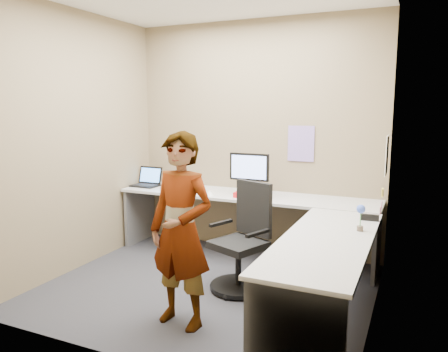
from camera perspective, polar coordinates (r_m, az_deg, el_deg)
The scene contains 20 objects.
ground at distance 4.31m, azimuth -2.24°, elevation -14.34°, with size 3.00×3.00×0.00m, color #242328.
wall_back at distance 5.17m, azimuth 4.13°, elevation 5.02°, with size 3.00×3.00×0.00m, color brown.
wall_right at distance 3.57m, azimuth 19.74°, elevation 2.69°, with size 2.70×2.70×0.00m, color brown.
wall_left at distance 4.83m, azimuth -18.52°, elevation 4.29°, with size 2.70×2.70×0.00m, color brown.
desk at distance 4.30m, azimuth 5.28°, elevation -6.15°, with size 2.98×2.58×0.73m.
paper_ream at distance 4.79m, azimuth 3.21°, elevation -2.44°, with size 0.28×0.21×0.06m, color red.
monitor at distance 4.76m, azimuth 3.30°, elevation 0.89°, with size 0.45×0.13×0.42m.
laptop at distance 5.55m, azimuth -9.96°, elevation -0.65°, with size 0.33×0.28×0.23m.
trackball_mouse at distance 5.19m, azimuth -7.58°, elevation -1.64°, with size 0.12×0.08×0.07m.
origami at distance 4.87m, azimuth -1.92°, elevation -2.21°, with size 0.10×0.10×0.06m, color white.
stapler at distance 4.02m, azimuth 18.53°, elevation -5.16°, with size 0.15×0.04×0.06m, color black.
flower at distance 3.64m, azimuth 17.42°, elevation -4.69°, with size 0.07×0.07×0.22m.
calendar_purple at distance 5.00m, azimuth 10.02°, elevation 4.19°, with size 0.30×0.01×0.40m, color #846BB7.
calendar_white at distance 4.47m, azimuth 20.50°, elevation 2.55°, with size 0.01×0.28×0.38m, color white.
sticky_note_a at distance 4.17m, azimuth 19.94°, elevation -2.03°, with size 0.01×0.07×0.07m, color #F2E059.
sticky_note_b at distance 4.24m, azimuth 19.90°, elevation -3.63°, with size 0.01×0.07×0.07m, color pink.
sticky_note_c at distance 4.13m, azimuth 19.75°, elevation -4.25°, with size 0.01×0.07×0.07m, color pink.
sticky_note_d at distance 4.32m, azimuth 20.07°, elevation -2.07°, with size 0.01×0.07×0.07m, color #F2E059.
office_chair at distance 4.16m, azimuth 2.48°, elevation -9.25°, with size 0.58×0.57×1.00m.
person at distance 3.41m, azimuth -5.63°, elevation -7.11°, with size 0.56×0.37×1.53m, color #999399.
Camera 1 is at (1.77, -3.54, 1.71)m, focal length 35.00 mm.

